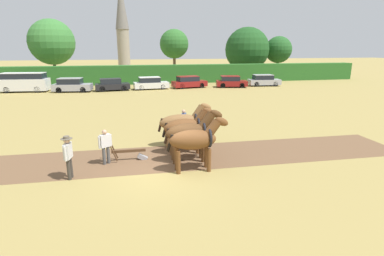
{
  "coord_description": "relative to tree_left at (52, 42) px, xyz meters",
  "views": [
    {
      "loc": [
        -1.27,
        -11.54,
        4.99
      ],
      "look_at": [
        1.72,
        2.53,
        1.1
      ],
      "focal_mm": 28.0,
      "sensor_mm": 36.0,
      "label": 1
    }
  ],
  "objects": [
    {
      "name": "farmer_onlooker_left",
      "position": [
        8.23,
        -37.37,
        -4.69
      ],
      "size": [
        0.44,
        0.67,
        1.74
      ],
      "rotation": [
        0.0,
        0.0,
        -0.15
      ],
      "color": "#38332D",
      "rests_on": "ground"
    },
    {
      "name": "parked_car_far_right",
      "position": [
        28.36,
        -11.71,
        -5.0
      ],
      "size": [
        4.31,
        2.19,
        1.49
      ],
      "rotation": [
        0.0,
        0.0,
        -0.11
      ],
      "color": "#A8A8B2",
      "rests_on": "ground"
    },
    {
      "name": "church_spire",
      "position": [
        10.04,
        25.39,
        4.73
      ],
      "size": [
        3.07,
        3.07,
        19.96
      ],
      "color": "gray",
      "rests_on": "ground"
    },
    {
      "name": "farmer_at_plow",
      "position": [
        9.52,
        -36.07,
        -4.82
      ],
      "size": [
        0.55,
        0.42,
        1.57
      ],
      "rotation": [
        0.0,
        0.0,
        -1.0
      ],
      "color": "#4C4C4C",
      "rests_on": "ground"
    },
    {
      "name": "parked_car_center_left",
      "position": [
        8.75,
        -12.24,
        -5.02
      ],
      "size": [
        4.13,
        2.19,
        1.44
      ],
      "rotation": [
        0.0,
        0.0,
        0.12
      ],
      "color": "black",
      "rests_on": "ground"
    },
    {
      "name": "hedgerow",
      "position": [
        11.91,
        -5.74,
        -4.43
      ],
      "size": [
        67.74,
        1.89,
        2.56
      ],
      "primitive_type": "cube",
      "color": "#286023",
      "rests_on": "ground"
    },
    {
      "name": "plowed_furrow_strip",
      "position": [
        8.6,
        -35.79,
        -5.71
      ],
      "size": [
        30.31,
        4.16,
        0.01
      ],
      "primitive_type": "cube",
      "rotation": [
        0.0,
        0.0,
        -0.02
      ],
      "color": "brown",
      "rests_on": "ground"
    },
    {
      "name": "parked_car_center_right",
      "position": [
        18.2,
        -11.61,
        -5.0
      ],
      "size": [
        4.57,
        2.51,
        1.49
      ],
      "rotation": [
        0.0,
        0.0,
        0.2
      ],
      "color": "maroon",
      "rests_on": "ground"
    },
    {
      "name": "plow",
      "position": [
        10.63,
        -35.84,
        -5.39
      ],
      "size": [
        1.74,
        0.47,
        1.13
      ],
      "rotation": [
        0.0,
        0.0,
        -0.02
      ],
      "color": "#4C331E",
      "rests_on": "ground"
    },
    {
      "name": "ground_plane",
      "position": [
        11.91,
        -37.43,
        -5.71
      ],
      "size": [
        240.0,
        240.0,
        0.0
      ],
      "primitive_type": "plane",
      "color": "#998447"
    },
    {
      "name": "tree_center",
      "position": [
        30.8,
        0.59,
        -1.1
      ],
      "size": [
        7.43,
        7.43,
        8.33
      ],
      "color": "#423323",
      "rests_on": "ground"
    },
    {
      "name": "tree_left",
      "position": [
        0.0,
        0.0,
        0.0
      ],
      "size": [
        6.58,
        6.58,
        9.01
      ],
      "color": "#423323",
      "rests_on": "ground"
    },
    {
      "name": "draft_horse_trail_left",
      "position": [
        13.26,
        -35.34,
        -4.44
      ],
      "size": [
        2.62,
        0.92,
        2.27
      ],
      "rotation": [
        0.0,
        0.0,
        -0.02
      ],
      "color": "brown",
      "rests_on": "ground"
    },
    {
      "name": "parked_car_left",
      "position": [
        4.29,
        -12.32,
        -4.95
      ],
      "size": [
        4.43,
        2.24,
        1.59
      ],
      "rotation": [
        0.0,
        0.0,
        -0.11
      ],
      "color": "#9E9EA8",
      "rests_on": "ground"
    },
    {
      "name": "parked_car_right",
      "position": [
        23.63,
        -12.15,
        -5.01
      ],
      "size": [
        4.19,
        2.6,
        1.45
      ],
      "rotation": [
        0.0,
        0.0,
        -0.21
      ],
      "color": "maroon",
      "rests_on": "ground"
    },
    {
      "name": "draft_horse_lead_right",
      "position": [
        13.24,
        -36.46,
        -4.39
      ],
      "size": [
        2.71,
        0.95,
        2.39
      ],
      "rotation": [
        0.0,
        0.0,
        -0.02
      ],
      "color": "#513319",
      "rests_on": "ground"
    },
    {
      "name": "tree_center_left",
      "position": [
        18.35,
        1.25,
        -0.22
      ],
      "size": [
        4.69,
        4.69,
        7.87
      ],
      "color": "brown",
      "rests_on": "ground"
    },
    {
      "name": "parked_car_center",
      "position": [
        13.35,
        -11.91,
        -5.0
      ],
      "size": [
        4.33,
        2.09,
        1.5
      ],
      "rotation": [
        0.0,
        0.0,
        0.09
      ],
      "color": "silver",
      "rests_on": "ground"
    },
    {
      "name": "tree_center_right",
      "position": [
        36.92,
        1.18,
        -1.15
      ],
      "size": [
        4.64,
        4.64,
        6.9
      ],
      "color": "brown",
      "rests_on": "ground"
    },
    {
      "name": "parked_van",
      "position": [
        -1.04,
        -11.19,
        -4.59
      ],
      "size": [
        5.39,
        2.39,
        2.19
      ],
      "rotation": [
        0.0,
        0.0,
        -0.09
      ],
      "color": "silver",
      "rests_on": "ground"
    },
    {
      "name": "draft_horse_lead_left",
      "position": [
        13.21,
        -37.57,
        -4.38
      ],
      "size": [
        2.63,
        0.9,
        2.32
      ],
      "rotation": [
        0.0,
        0.0,
        -0.02
      ],
      "color": "brown",
      "rests_on": "ground"
    },
    {
      "name": "draft_horse_trail_right",
      "position": [
        13.29,
        -34.23,
        -4.46
      ],
      "size": [
        2.86,
        0.94,
        2.29
      ],
      "rotation": [
        0.0,
        0.0,
        -0.02
      ],
      "color": "brown",
      "rests_on": "ground"
    },
    {
      "name": "farmer_beside_team",
      "position": [
        13.65,
        -32.56,
        -4.82
      ],
      "size": [
        0.38,
        0.59,
        1.56
      ],
      "rotation": [
        0.0,
        0.0,
        -0.44
      ],
      "color": "#38332D",
      "rests_on": "ground"
    }
  ]
}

